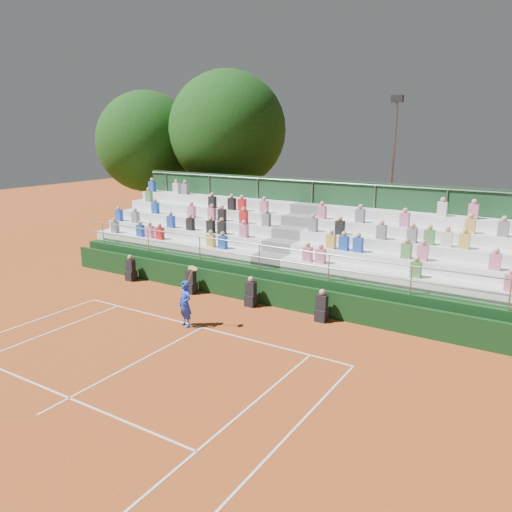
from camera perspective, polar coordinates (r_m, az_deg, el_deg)
The scene contains 8 objects.
ground at distance 17.45m, azimuth -6.14°, elevation -8.15°, with size 90.00×90.00×0.00m, color #A94A1C.
courtside_wall at distance 19.73m, azimuth -0.46°, elevation -3.84°, with size 20.00×0.15×1.00m, color black.
line_officials at distance 20.12m, azimuth -4.43°, elevation -3.60°, with size 9.81×0.40×1.19m.
grandstand at distance 22.26m, azimuth 4.00°, elevation -0.25°, with size 20.00×5.20×4.40m.
tennis_player at distance 17.34m, azimuth -8.09°, elevation -5.42°, with size 0.88×0.57×2.22m.
tree_west at distance 32.78m, azimuth -12.38°, elevation 12.60°, with size 6.23×6.23×9.02m.
tree_east at distance 30.47m, azimuth -3.29°, elevation 14.14°, with size 6.92×6.92×10.07m.
floodlight_mast at distance 27.77m, azimuth 15.38°, elevation 10.07°, with size 0.60×0.25×8.35m.
Camera 1 is at (10.05, -12.65, 6.60)m, focal length 35.00 mm.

